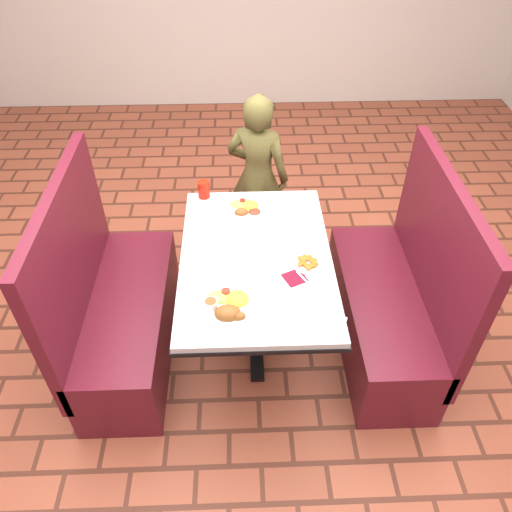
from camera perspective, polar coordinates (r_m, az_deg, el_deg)
name	(u,v)px	position (r m, az deg, el deg)	size (l,w,h in m)	color
room	(256,25)	(2.06, 0.00, 24.89)	(7.00, 7.04, 2.82)	brown
dining_table	(256,269)	(2.71, 0.00, -1.52)	(0.81, 1.21, 0.75)	silver
booth_bench_left	(119,313)	(3.03, -15.37, -6.32)	(0.47, 1.20, 1.17)	#5B1422
booth_bench_right	(391,306)	(3.06, 15.16, -5.52)	(0.47, 1.20, 1.17)	#5B1422
diner_person	(258,177)	(3.53, 0.20, 9.03)	(0.44, 0.29, 1.21)	brown
near_dinner_plate	(229,304)	(2.36, -3.11, -5.47)	(0.29, 0.29, 0.09)	white
far_dinner_plate	(246,207)	(2.95, -1.17, 5.61)	(0.24, 0.24, 0.06)	white
plantain_plate	(308,263)	(2.60, 5.97, -0.76)	(0.17, 0.17, 0.03)	white
maroon_napkin	(295,278)	(2.53, 4.45, -2.50)	(0.10, 0.10, 0.00)	#5C0D1F
spoon_utensil	(305,280)	(2.52, 5.60, -2.74)	(0.01, 0.14, 0.00)	silver
red_tumbler	(204,189)	(3.06, -5.99, 7.59)	(0.07, 0.07, 0.11)	red
paper_napkin	(325,323)	(2.33, 7.85, -7.63)	(0.18, 0.14, 0.01)	white
knife_utensil	(251,298)	(2.41, -0.54, -4.87)	(0.01, 0.19, 0.00)	silver
fork_utensil	(238,311)	(2.36, -2.13, -6.27)	(0.01, 0.15, 0.00)	silver
lettuce_shreds	(263,248)	(2.69, 0.81, 0.89)	(0.28, 0.32, 0.00)	#98BF4C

